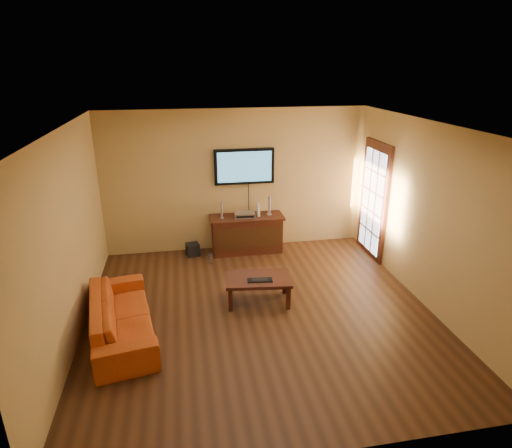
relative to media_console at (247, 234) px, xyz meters
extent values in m
plane|color=#361E0F|center=(-0.15, -2.23, -0.36)|extent=(5.00, 5.00, 0.00)
plane|color=tan|center=(-0.15, 0.27, 0.99)|extent=(5.00, 0.00, 5.00)
plane|color=tan|center=(-2.65, -2.23, 0.99)|extent=(0.00, 5.00, 5.00)
plane|color=tan|center=(2.35, -2.23, 0.99)|extent=(0.00, 5.00, 5.00)
plane|color=white|center=(-0.15, -2.23, 2.34)|extent=(5.00, 5.00, 0.00)
cube|color=black|center=(2.31, -0.53, 0.69)|extent=(0.06, 1.02, 2.22)
cube|color=white|center=(2.27, -0.53, 0.69)|extent=(0.01, 0.79, 1.89)
cube|color=black|center=(0.00, 0.01, -0.02)|extent=(1.32, 0.50, 0.68)
cube|color=black|center=(0.00, -0.25, 0.01)|extent=(1.22, 0.02, 0.41)
cube|color=black|center=(0.00, 0.01, 0.34)|extent=(1.40, 0.54, 0.04)
cube|color=black|center=(0.00, 0.23, 1.27)|extent=(1.14, 0.07, 0.67)
cube|color=teal|center=(0.00, 0.19, 1.27)|extent=(1.02, 0.01, 0.57)
cube|color=black|center=(-0.13, -1.91, 0.03)|extent=(1.04, 0.70, 0.05)
cube|color=black|center=(-0.58, -2.09, -0.18)|extent=(0.06, 0.06, 0.37)
cube|color=black|center=(0.27, -2.19, -0.18)|extent=(0.06, 0.06, 0.37)
cube|color=black|center=(-0.53, -1.63, -0.18)|extent=(0.06, 0.06, 0.37)
cube|color=black|center=(0.33, -1.73, -0.18)|extent=(0.06, 0.06, 0.37)
imported|color=#BA4814|center=(-2.09, -2.41, 0.02)|extent=(0.88, 2.00, 0.76)
cylinder|color=silver|center=(-0.48, -0.02, 0.36)|extent=(0.09, 0.09, 0.01)
cylinder|color=silver|center=(-0.48, -0.02, 0.52)|extent=(0.05, 0.05, 0.31)
cylinder|color=silver|center=(0.45, 0.03, 0.36)|extent=(0.10, 0.10, 0.01)
cylinder|color=silver|center=(0.45, 0.03, 0.54)|extent=(0.06, 0.06, 0.34)
cube|color=silver|center=(-0.04, -0.01, 0.40)|extent=(0.41, 0.31, 0.09)
cube|color=white|center=(0.24, 0.02, 0.47)|extent=(0.06, 0.17, 0.22)
cube|color=black|center=(-1.05, 0.00, -0.25)|extent=(0.27, 0.27, 0.23)
cylinder|color=white|center=(-0.74, -0.44, -0.27)|extent=(0.07, 0.07, 0.19)
sphere|color=white|center=(-0.74, -0.44, -0.17)|extent=(0.04, 0.04, 0.04)
cube|color=black|center=(-0.13, -2.01, 0.06)|extent=(0.38, 0.18, 0.02)
cube|color=black|center=(-0.13, -2.01, 0.07)|extent=(0.25, 0.12, 0.01)
camera|label=1|loc=(-1.19, -7.57, 3.10)|focal=30.00mm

